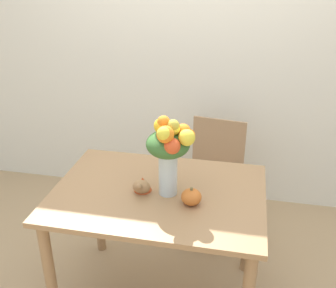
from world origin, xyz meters
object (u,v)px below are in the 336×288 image
(flower_vase, at_px, (170,148))
(turkey_figurine, at_px, (142,185))
(dining_chair_near_window, at_px, (213,175))
(pumpkin, at_px, (191,197))

(flower_vase, xyz_separation_m, turkey_figurine, (-0.15, -0.01, -0.23))
(dining_chair_near_window, bearing_deg, flower_vase, -93.72)
(pumpkin, relative_size, dining_chair_near_window, 0.12)
(flower_vase, distance_m, pumpkin, 0.28)
(pumpkin, distance_m, dining_chair_near_window, 0.96)
(pumpkin, height_order, turkey_figurine, pumpkin)
(turkey_figurine, relative_size, dining_chair_near_window, 0.15)
(pumpkin, distance_m, turkey_figurine, 0.29)
(flower_vase, bearing_deg, turkey_figurine, -175.94)
(flower_vase, distance_m, dining_chair_near_window, 1.02)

